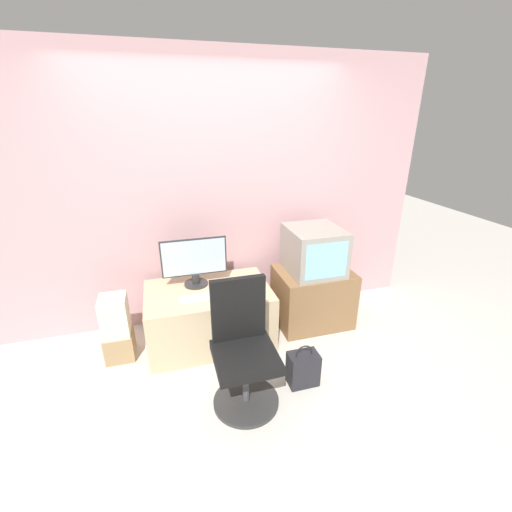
# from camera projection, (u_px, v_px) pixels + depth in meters

# --- Properties ---
(ground_plane) EXTENTS (12.00, 12.00, 0.00)m
(ground_plane) POSITION_uv_depth(u_px,v_px,m) (250.00, 398.00, 2.66)
(ground_plane) COLOR beige
(wall_back) EXTENTS (4.40, 0.05, 2.60)m
(wall_back) POSITION_uv_depth(u_px,v_px,m) (214.00, 197.00, 3.33)
(wall_back) COLOR #CC9EA3
(wall_back) RESTS_ON ground_plane
(desk) EXTENTS (1.14, 0.73, 0.55)m
(desk) POSITION_uv_depth(u_px,v_px,m) (209.00, 315.00, 3.26)
(desk) COLOR #CCB289
(desk) RESTS_ON ground_plane
(side_stand) EXTENTS (0.74, 0.57, 0.59)m
(side_stand) POSITION_uv_depth(u_px,v_px,m) (312.00, 296.00, 3.55)
(side_stand) COLOR olive
(side_stand) RESTS_ON ground_plane
(main_monitor) EXTENTS (0.60, 0.22, 0.46)m
(main_monitor) POSITION_uv_depth(u_px,v_px,m) (194.00, 261.00, 3.16)
(main_monitor) COLOR #2D2D2D
(main_monitor) RESTS_ON desk
(keyboard) EXTENTS (0.33, 0.12, 0.01)m
(keyboard) POSITION_uv_depth(u_px,v_px,m) (199.00, 298.00, 3.00)
(keyboard) COLOR silver
(keyboard) RESTS_ON desk
(mouse) EXTENTS (0.06, 0.04, 0.03)m
(mouse) POSITION_uv_depth(u_px,v_px,m) (223.00, 294.00, 3.05)
(mouse) COLOR black
(mouse) RESTS_ON desk
(crt_tv) EXTENTS (0.51, 0.55, 0.45)m
(crt_tv) POSITION_uv_depth(u_px,v_px,m) (314.00, 250.00, 3.35)
(crt_tv) COLOR gray
(crt_tv) RESTS_ON side_stand
(office_chair) EXTENTS (0.50, 0.50, 0.97)m
(office_chair) POSITION_uv_depth(u_px,v_px,m) (243.00, 353.00, 2.52)
(office_chair) COLOR #333333
(office_chair) RESTS_ON ground_plane
(cardboard_box_lower) EXTENTS (0.25, 0.27, 0.25)m
(cardboard_box_lower) POSITION_uv_depth(u_px,v_px,m) (120.00, 344.00, 3.08)
(cardboard_box_lower) COLOR #A3845B
(cardboard_box_lower) RESTS_ON ground_plane
(cardboard_box_upper) EXTENTS (0.23, 0.25, 0.35)m
(cardboard_box_upper) POSITION_uv_depth(u_px,v_px,m) (115.00, 316.00, 2.97)
(cardboard_box_upper) COLOR beige
(cardboard_box_upper) RESTS_ON cardboard_box_lower
(handbag) EXTENTS (0.24, 0.16, 0.37)m
(handbag) POSITION_uv_depth(u_px,v_px,m) (303.00, 368.00, 2.76)
(handbag) COLOR #232328
(handbag) RESTS_ON ground_plane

